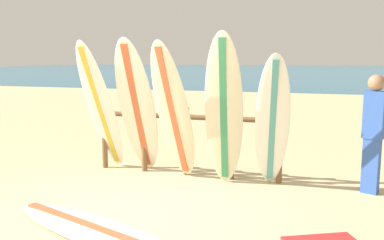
{
  "coord_description": "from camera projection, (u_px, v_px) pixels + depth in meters",
  "views": [
    {
      "loc": [
        2.12,
        -4.11,
        1.84
      ],
      "look_at": [
        0.16,
        2.21,
        0.84
      ],
      "focal_mm": 38.38,
      "sensor_mm": 36.0,
      "label": 1
    }
  ],
  "objects": [
    {
      "name": "ground_plane",
      "position": [
        123.0,
        217.0,
        4.78
      ],
      "size": [
        120.0,
        120.0,
        0.0
      ],
      "primitive_type": "plane",
      "color": "#CCB784"
    },
    {
      "name": "ocean_water",
      "position": [
        305.0,
        71.0,
        59.53
      ],
      "size": [
        120.0,
        80.0,
        0.01
      ],
      "primitive_type": "cube",
      "color": "#196B93",
      "rests_on": "ground"
    },
    {
      "name": "surfboard_rack",
      "position": [
        186.0,
        134.0,
        6.43
      ],
      "size": [
        2.99,
        0.09,
        1.08
      ],
      "color": "brown",
      "rests_on": "ground"
    },
    {
      "name": "surfboard_leaning_far_left",
      "position": [
        101.0,
        108.0,
        6.5
      ],
      "size": [
        0.56,
        1.06,
        2.12
      ],
      "color": "white",
      "rests_on": "ground"
    },
    {
      "name": "surfboard_leaning_left",
      "position": [
        137.0,
        108.0,
        6.32
      ],
      "size": [
        0.6,
        0.95,
        2.15
      ],
      "color": "white",
      "rests_on": "ground"
    },
    {
      "name": "surfboard_leaning_center_left",
      "position": [
        174.0,
        113.0,
        5.97
      ],
      "size": [
        0.69,
        0.99,
        2.1
      ],
      "color": "beige",
      "rests_on": "ground"
    },
    {
      "name": "surfboard_leaning_center",
      "position": [
        224.0,
        111.0,
        5.77
      ],
      "size": [
        0.58,
        0.57,
        2.21
      ],
      "color": "beige",
      "rests_on": "ground"
    },
    {
      "name": "surfboard_leaning_center_right",
      "position": [
        272.0,
        122.0,
        5.66
      ],
      "size": [
        0.59,
        0.81,
        1.92
      ],
      "color": "white",
      "rests_on": "ground"
    },
    {
      "name": "surfboard_lying_on_sand",
      "position": [
        99.0,
        232.0,
        4.3
      ],
      "size": [
        2.72,
        1.45,
        0.08
      ],
      "color": "silver",
      "rests_on": "ground"
    },
    {
      "name": "beachgoer_standing",
      "position": [
        373.0,
        129.0,
        5.52
      ],
      "size": [
        0.3,
        0.25,
        1.62
      ],
      "color": "#3359B2",
      "rests_on": "ground"
    }
  ]
}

